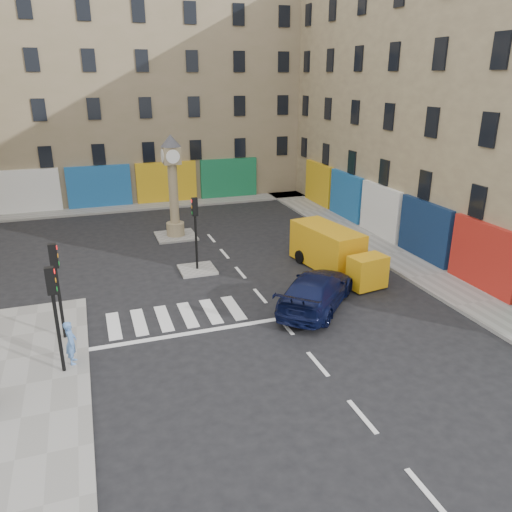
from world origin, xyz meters
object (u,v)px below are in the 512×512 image
traffic_light_left_near (54,303)px  yellow_van (334,251)px  traffic_light_island (195,222)px  clock_pillar (173,180)px  navy_sedan (316,290)px  traffic_light_left_far (56,276)px  pedestrian_blue (71,342)px

traffic_light_left_near → yellow_van: bearing=23.4°
traffic_light_left_near → yellow_van: size_ratio=0.61×
traffic_light_island → clock_pillar: 6.07m
clock_pillar → yellow_van: clock_pillar is taller
traffic_light_island → navy_sedan: (3.88, -5.86, -1.80)m
traffic_light_left_near → clock_pillar: (6.30, 13.80, 0.93)m
traffic_light_island → navy_sedan: bearing=-56.5°
traffic_light_left_far → yellow_van: size_ratio=0.61×
navy_sedan → traffic_light_left_near: bearing=53.9°
traffic_light_island → clock_pillar: size_ratio=0.61×
navy_sedan → clock_pillar: bearing=-28.8°
clock_pillar → pedestrian_blue: 14.88m
clock_pillar → yellow_van: (6.57, -8.24, -2.48)m
traffic_light_island → yellow_van: (6.57, -2.24, -1.52)m
clock_pillar → pedestrian_blue: (-6.00, -13.37, -2.62)m
navy_sedan → yellow_van: size_ratio=0.89×
traffic_light_left_far → traffic_light_island: traffic_light_left_far is taller
pedestrian_blue → traffic_light_left_near: bearing=148.6°
traffic_light_island → yellow_van: traffic_light_island is taller
traffic_light_left_near → traffic_light_left_far: size_ratio=1.00×
yellow_van → pedestrian_blue: 13.57m
traffic_light_left_far → navy_sedan: traffic_light_left_far is taller
traffic_light_island → pedestrian_blue: traffic_light_island is taller
clock_pillar → traffic_light_left_near: bearing=-114.5°
traffic_light_left_far → navy_sedan: 10.36m
traffic_light_left_far → yellow_van: traffic_light_left_far is taller
traffic_light_island → clock_pillar: (0.00, 6.00, 0.96)m
yellow_van → pedestrian_blue: yellow_van is taller
navy_sedan → pedestrian_blue: size_ratio=3.48×
traffic_light_left_far → pedestrian_blue: bearing=-81.4°
traffic_light_island → clock_pillar: clock_pillar is taller
traffic_light_left_far → yellow_van: (12.87, 3.16, -1.55)m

